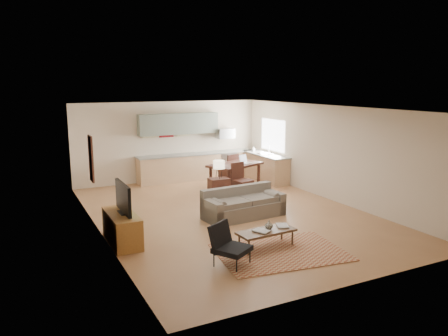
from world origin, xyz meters
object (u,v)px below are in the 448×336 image
sofa (244,203)px  armchair (232,245)px  console_table (219,190)px  coffee_table (266,239)px  tv_credenza (122,228)px  dining_table (235,177)px

sofa → armchair: bearing=-127.9°
console_table → armchair: bearing=-109.4°
coffee_table → console_table: bearing=75.1°
coffee_table → console_table: 3.75m
armchair → console_table: armchair is taller
coffee_table → tv_credenza: size_ratio=0.88×
armchair → console_table: size_ratio=1.17×
armchair → tv_credenza: armchair is taller
sofa → console_table: 1.67m
sofa → dining_table: bearing=61.9°
armchair → console_table: (1.75, 4.14, -0.06)m
tv_credenza → console_table: console_table is taller
sofa → console_table: (0.12, 1.67, -0.04)m
coffee_table → dining_table: dining_table is taller
armchair → sofa: bearing=25.7°
sofa → coffee_table: (-0.60, -2.01, -0.18)m
tv_credenza → sofa: bearing=7.5°
coffee_table → dining_table: size_ratio=0.74×
armchair → dining_table: bearing=30.4°
armchair → console_table: 4.49m
sofa → armchair: (-1.63, -2.47, 0.02)m
sofa → tv_credenza: size_ratio=1.53×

